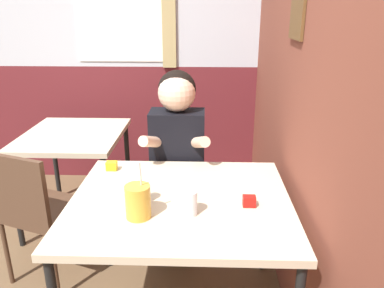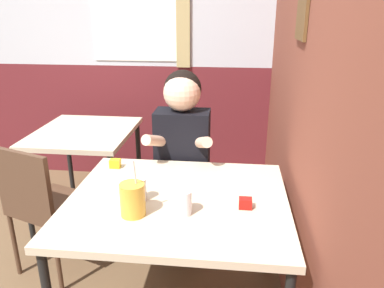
# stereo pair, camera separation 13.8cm
# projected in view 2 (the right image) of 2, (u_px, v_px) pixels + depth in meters

# --- Properties ---
(brick_wall_right) EXTENTS (0.08, 4.23, 2.70)m
(brick_wall_right) POSITION_uv_depth(u_px,v_px,m) (297.00, 54.00, 2.20)
(brick_wall_right) COLOR brown
(brick_wall_right) RESTS_ON ground_plane
(back_wall) EXTENTS (5.23, 0.09, 2.70)m
(back_wall) POSITION_uv_depth(u_px,v_px,m) (147.00, 37.00, 3.39)
(back_wall) COLOR silver
(back_wall) RESTS_ON ground_plane
(main_table) EXTENTS (1.07, 0.93, 0.73)m
(main_table) POSITION_uv_depth(u_px,v_px,m) (178.00, 208.00, 1.85)
(main_table) COLOR beige
(main_table) RESTS_ON ground_plane
(background_table) EXTENTS (0.72, 0.81, 0.73)m
(background_table) POSITION_uv_depth(u_px,v_px,m) (85.00, 141.00, 2.87)
(background_table) COLOR beige
(background_table) RESTS_ON ground_plane
(chair_near_window) EXTENTS (0.51, 0.51, 0.87)m
(chair_near_window) POSITION_uv_depth(u_px,v_px,m) (42.00, 201.00, 2.25)
(chair_near_window) COLOR #4C3323
(chair_near_window) RESTS_ON ground_plane
(person_seated) EXTENTS (0.42, 0.42, 1.26)m
(person_seated) POSITION_uv_depth(u_px,v_px,m) (183.00, 159.00, 2.41)
(person_seated) COLOR black
(person_seated) RESTS_ON ground_plane
(cocktail_pitcher) EXTENTS (0.11, 0.11, 0.27)m
(cocktail_pitcher) POSITION_uv_depth(u_px,v_px,m) (133.00, 199.00, 1.66)
(cocktail_pitcher) COLOR gold
(cocktail_pitcher) RESTS_ON main_table
(glass_near_pitcher) EXTENTS (0.08, 0.08, 0.11)m
(glass_near_pitcher) POSITION_uv_depth(u_px,v_px,m) (183.00, 202.00, 1.67)
(glass_near_pitcher) COLOR silver
(glass_near_pitcher) RESTS_ON main_table
(glass_center) EXTENTS (0.06, 0.06, 0.11)m
(glass_center) POSITION_uv_depth(u_px,v_px,m) (140.00, 190.00, 1.79)
(glass_center) COLOR silver
(glass_center) RESTS_ON main_table
(condiment_ketchup) EXTENTS (0.06, 0.04, 0.05)m
(condiment_ketchup) POSITION_uv_depth(u_px,v_px,m) (245.00, 203.00, 1.73)
(condiment_ketchup) COLOR #B7140F
(condiment_ketchup) RESTS_ON main_table
(condiment_mustard) EXTENTS (0.06, 0.04, 0.05)m
(condiment_mustard) POSITION_uv_depth(u_px,v_px,m) (115.00, 164.00, 2.17)
(condiment_mustard) COLOR yellow
(condiment_mustard) RESTS_ON main_table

